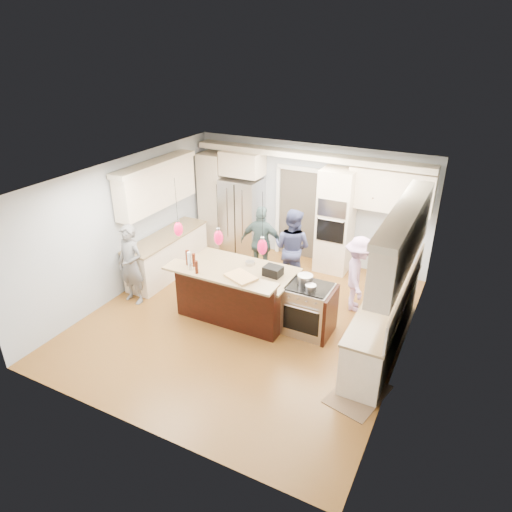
{
  "coord_description": "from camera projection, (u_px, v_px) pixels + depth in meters",
  "views": [
    {
      "loc": [
        3.41,
        -6.32,
        4.77
      ],
      "look_at": [
        0.0,
        0.35,
        1.15
      ],
      "focal_mm": 32.0,
      "sensor_mm": 36.0,
      "label": 1
    }
  ],
  "objects": [
    {
      "name": "floor_rug",
      "position": [
        358.0,
        394.0,
        6.73
      ],
      "size": [
        0.87,
        1.1,
        0.01
      ],
      "primitive_type": "cube",
      "rotation": [
        0.0,
        0.0,
        -0.23
      ],
      "color": "#846648",
      "rests_on": "ground"
    },
    {
      "name": "water_bottle",
      "position": [
        189.0,
        259.0,
        7.97
      ],
      "size": [
        0.07,
        0.07,
        0.27
      ],
      "primitive_type": "cylinder",
      "rotation": [
        0.0,
        0.0,
        -0.2
      ],
      "color": "silver",
      "rests_on": "kitchen_island"
    },
    {
      "name": "ground_plane",
      "position": [
        248.0,
        318.0,
        8.54
      ],
      "size": [
        6.0,
        6.0,
        0.0
      ],
      "primitive_type": "plane",
      "color": "#9B682A",
      "rests_on": "ground"
    },
    {
      "name": "person_range_side",
      "position": [
        358.0,
        274.0,
        8.54
      ],
      "size": [
        0.81,
        1.08,
        1.49
      ],
      "primitive_type": "imported",
      "rotation": [
        0.0,
        0.0,
        1.87
      ],
      "color": "#B089B9",
      "rests_on": "ground"
    },
    {
      "name": "cutting_board",
      "position": [
        241.0,
        277.0,
        7.62
      ],
      "size": [
        0.6,
        0.53,
        0.04
      ],
      "primitive_type": "cube",
      "rotation": [
        0.0,
        0.0,
        -0.39
      ],
      "color": "tan",
      "rests_on": "kitchen_island"
    },
    {
      "name": "oven_column",
      "position": [
        335.0,
        221.0,
        9.87
      ],
      "size": [
        0.72,
        0.69,
        2.3
      ],
      "color": "#FAE7CB",
      "rests_on": "ground"
    },
    {
      "name": "person_far_right",
      "position": [
        262.0,
        243.0,
        9.68
      ],
      "size": [
        0.99,
        0.52,
        1.62
      ],
      "primitive_type": "imported",
      "rotation": [
        0.0,
        0.0,
        3.27
      ],
      "color": "#445E5F",
      "rests_on": "ground"
    },
    {
      "name": "kitchen_island",
      "position": [
        237.0,
        291.0,
        8.49
      ],
      "size": [
        2.1,
        1.46,
        1.12
      ],
      "color": "black",
      "rests_on": "ground"
    },
    {
      "name": "right_counter_run",
      "position": [
        390.0,
        293.0,
        7.32
      ],
      "size": [
        0.64,
        3.1,
        2.51
      ],
      "color": "#FAE7CB",
      "rests_on": "ground"
    },
    {
      "name": "room_shell",
      "position": [
        247.0,
        229.0,
        7.75
      ],
      "size": [
        5.54,
        6.04,
        2.72
      ],
      "color": "#B2BCC6",
      "rests_on": "ground"
    },
    {
      "name": "back_upper_cabinets",
      "position": [
        275.0,
        188.0,
        10.33
      ],
      "size": [
        5.3,
        0.61,
        2.54
      ],
      "color": "#FAE7CB",
      "rests_on": "ground"
    },
    {
      "name": "refrigerator",
      "position": [
        242.0,
        216.0,
        10.9
      ],
      "size": [
        0.9,
        0.7,
        1.8
      ],
      "primitive_type": "cube",
      "color": "#B7B7BC",
      "rests_on": "ground"
    },
    {
      "name": "person_far_left",
      "position": [
        292.0,
        248.0,
        9.38
      ],
      "size": [
        0.86,
        0.7,
        1.68
      ],
      "primitive_type": "imported",
      "rotation": [
        0.0,
        0.0,
        3.06
      ],
      "color": "navy",
      "rests_on": "ground"
    },
    {
      "name": "island_range",
      "position": [
        310.0,
        309.0,
        7.99
      ],
      "size": [
        0.82,
        0.71,
        0.92
      ],
      "color": "#B7B7BC",
      "rests_on": "ground"
    },
    {
      "name": "beer_bottle_c",
      "position": [
        194.0,
        260.0,
        7.97
      ],
      "size": [
        0.07,
        0.07,
        0.24
      ],
      "primitive_type": "cylinder",
      "rotation": [
        0.0,
        0.0,
        0.25
      ],
      "color": "#43170C",
      "rests_on": "kitchen_island"
    },
    {
      "name": "beer_bottle_b",
      "position": [
        197.0,
        267.0,
        7.73
      ],
      "size": [
        0.06,
        0.06,
        0.23
      ],
      "primitive_type": "cylinder",
      "rotation": [
        0.0,
        0.0,
        -0.0
      ],
      "color": "#43170C",
      "rests_on": "kitchen_island"
    },
    {
      "name": "person_bar_end",
      "position": [
        131.0,
        265.0,
        8.77
      ],
      "size": [
        0.62,
        0.44,
        1.61
      ],
      "primitive_type": "imported",
      "rotation": [
        0.0,
        0.0,
        -0.09
      ],
      "color": "slate",
      "rests_on": "ground"
    },
    {
      "name": "pot_large",
      "position": [
        305.0,
        279.0,
        7.85
      ],
      "size": [
        0.27,
        0.27,
        0.15
      ],
      "primitive_type": "cylinder",
      "color": "#B7B7BC",
      "rests_on": "island_range"
    },
    {
      "name": "drink_can",
      "position": [
        191.0,
        267.0,
        7.87
      ],
      "size": [
        0.08,
        0.08,
        0.12
      ],
      "primitive_type": "cylinder",
      "rotation": [
        0.0,
        0.0,
        -0.32
      ],
      "color": "#B7B7BC",
      "rests_on": "kitchen_island"
    },
    {
      "name": "pendant_lights",
      "position": [
        218.0,
        237.0,
        7.45
      ],
      "size": [
        1.75,
        0.15,
        1.03
      ],
      "color": "black",
      "rests_on": "ground"
    },
    {
      "name": "beer_bottle_a",
      "position": [
        188.0,
        258.0,
        8.02
      ],
      "size": [
        0.07,
        0.07,
        0.27
      ],
      "primitive_type": "cylinder",
      "rotation": [
        0.0,
        0.0,
        0.09
      ],
      "color": "#43170C",
      "rests_on": "kitchen_island"
    },
    {
      "name": "left_cabinets",
      "position": [
        164.0,
        229.0,
        9.73
      ],
      "size": [
        0.64,
        2.3,
        2.51
      ],
      "color": "#FAE7CB",
      "rests_on": "ground"
    },
    {
      "name": "pot_small",
      "position": [
        311.0,
        287.0,
        7.65
      ],
      "size": [
        0.19,
        0.19,
        0.09
      ],
      "primitive_type": "cylinder",
      "color": "#B7B7BC",
      "rests_on": "island_range"
    }
  ]
}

